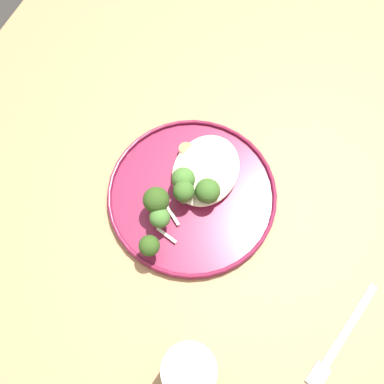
% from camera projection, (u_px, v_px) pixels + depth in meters
% --- Properties ---
extents(ground, '(6.00, 6.00, 0.00)m').
position_uv_depth(ground, '(192.00, 273.00, 1.46)').
color(ground, '#2D2B28').
extents(wooden_dining_table, '(1.40, 1.00, 0.74)m').
position_uv_depth(wooden_dining_table, '(192.00, 202.00, 0.85)').
color(wooden_dining_table, '#9E754C').
rests_on(wooden_dining_table, ground).
extents(dinner_plate, '(0.29, 0.29, 0.02)m').
position_uv_depth(dinner_plate, '(192.00, 195.00, 0.76)').
color(dinner_plate, maroon).
rests_on(dinner_plate, wooden_dining_table).
extents(noodle_bed, '(0.14, 0.11, 0.02)m').
position_uv_depth(noodle_bed, '(206.00, 170.00, 0.76)').
color(noodle_bed, beige).
rests_on(noodle_bed, dinner_plate).
extents(seared_scallop_front_small, '(0.03, 0.03, 0.02)m').
position_uv_depth(seared_scallop_front_small, '(190.00, 178.00, 0.76)').
color(seared_scallop_front_small, '#E5C689').
rests_on(seared_scallop_front_small, dinner_plate).
extents(seared_scallop_center_golden, '(0.03, 0.03, 0.02)m').
position_uv_depth(seared_scallop_center_golden, '(186.00, 150.00, 0.77)').
color(seared_scallop_center_golden, '#DBB77A').
rests_on(seared_scallop_center_golden, dinner_plate).
extents(seared_scallop_tilted_round, '(0.03, 0.03, 0.02)m').
position_uv_depth(seared_scallop_tilted_round, '(215.00, 181.00, 0.75)').
color(seared_scallop_tilted_round, '#DBB77A').
rests_on(seared_scallop_tilted_round, dinner_plate).
extents(seared_scallop_tiny_bay, '(0.02, 0.02, 0.02)m').
position_uv_depth(seared_scallop_tiny_bay, '(204.00, 151.00, 0.77)').
color(seared_scallop_tiny_bay, beige).
rests_on(seared_scallop_tiny_bay, dinner_plate).
extents(broccoli_floret_split_head, '(0.03, 0.03, 0.05)m').
position_uv_depth(broccoli_floret_split_head, '(160.00, 218.00, 0.71)').
color(broccoli_floret_split_head, '#89A356').
rests_on(broccoli_floret_split_head, dinner_plate).
extents(broccoli_floret_small_sprig, '(0.04, 0.04, 0.06)m').
position_uv_depth(broccoli_floret_small_sprig, '(208.00, 191.00, 0.72)').
color(broccoli_floret_small_sprig, '#89A356').
rests_on(broccoli_floret_small_sprig, dinner_plate).
extents(broccoli_floret_front_edge, '(0.04, 0.04, 0.07)m').
position_uv_depth(broccoli_floret_front_edge, '(156.00, 201.00, 0.71)').
color(broccoli_floret_front_edge, '#89A356').
rests_on(broccoli_floret_front_edge, dinner_plate).
extents(broccoli_floret_near_rim, '(0.03, 0.03, 0.06)m').
position_uv_depth(broccoli_floret_near_rim, '(149.00, 246.00, 0.68)').
color(broccoli_floret_near_rim, '#89A356').
rests_on(broccoli_floret_near_rim, dinner_plate).
extents(broccoli_floret_tall_stalk, '(0.04, 0.04, 0.06)m').
position_uv_depth(broccoli_floret_tall_stalk, '(186.00, 193.00, 0.72)').
color(broccoli_floret_tall_stalk, '#7A994C').
rests_on(broccoli_floret_tall_stalk, dinner_plate).
extents(broccoli_floret_right_tilted, '(0.04, 0.04, 0.05)m').
position_uv_depth(broccoli_floret_right_tilted, '(183.00, 179.00, 0.73)').
color(broccoli_floret_right_tilted, '#89A356').
rests_on(broccoli_floret_right_tilted, dinner_plate).
extents(onion_sliver_short_strip, '(0.02, 0.05, 0.00)m').
position_uv_depth(onion_sliver_short_strip, '(194.00, 193.00, 0.75)').
color(onion_sliver_short_strip, silver).
rests_on(onion_sliver_short_strip, dinner_plate).
extents(onion_sliver_pale_crescent, '(0.03, 0.05, 0.00)m').
position_uv_depth(onion_sliver_pale_crescent, '(170.00, 212.00, 0.74)').
color(onion_sliver_pale_crescent, silver).
rests_on(onion_sliver_pale_crescent, dinner_plate).
extents(onion_sliver_curled_piece, '(0.01, 0.04, 0.00)m').
position_uv_depth(onion_sliver_curled_piece, '(169.00, 236.00, 0.72)').
color(onion_sliver_curled_piece, silver).
rests_on(onion_sliver_curled_piece, dinner_plate).
extents(water_glass, '(0.07, 0.07, 0.12)m').
position_uv_depth(water_glass, '(189.00, 371.00, 0.61)').
color(water_glass, silver).
rests_on(water_glass, wooden_dining_table).
extents(dinner_fork, '(0.18, 0.06, 0.00)m').
position_uv_depth(dinner_fork, '(341.00, 338.00, 0.67)').
color(dinner_fork, silver).
rests_on(dinner_fork, wooden_dining_table).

